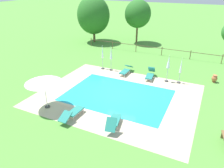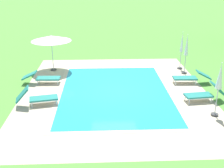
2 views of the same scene
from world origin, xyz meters
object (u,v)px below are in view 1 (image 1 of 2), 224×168
patio_umbrella_open_foreground (44,81)px  tree_west_mid (138,14)px  terracotta_urn_near_fence (214,78)px  sun_lounger_north_near_steps (126,70)px  sun_lounger_north_end (73,113)px  patio_umbrella_closed_row_centre (111,55)px  sun_lounger_north_far (150,74)px  tree_centre (93,15)px  sun_lounger_north_mid (114,121)px  patio_umbrella_closed_row_mid_west (102,54)px  patio_umbrella_closed_row_mid_east (181,68)px  patio_umbrella_closed_row_west (168,64)px

patio_umbrella_open_foreground → tree_west_mid: 19.12m
terracotta_urn_near_fence → tree_west_mid: bearing=138.3°
sun_lounger_north_near_steps → sun_lounger_north_end: bearing=-92.1°
sun_lounger_north_near_steps → patio_umbrella_closed_row_centre: (-1.64, 0.14, 1.20)m
sun_lounger_north_far → patio_umbrella_open_foreground: (-5.00, -7.92, 1.65)m
tree_centre → patio_umbrella_closed_row_centre: bearing=-51.5°
sun_lounger_north_mid → tree_west_mid: 20.08m
patio_umbrella_closed_row_mid_west → tree_centre: size_ratio=0.39×
patio_umbrella_closed_row_mid_west → sun_lounger_north_near_steps: bearing=-2.5°
sun_lounger_north_far → patio_umbrella_closed_row_mid_west: 5.07m
patio_umbrella_open_foreground → tree_centre: size_ratio=0.39×
patio_umbrella_open_foreground → patio_umbrella_closed_row_mid_west: bearing=89.6°
sun_lounger_north_end → terracotta_urn_near_fence: (7.96, 9.80, 0.01)m
sun_lounger_north_near_steps → tree_west_mid: 12.00m
patio_umbrella_open_foreground → patio_umbrella_closed_row_mid_east: size_ratio=1.07×
tree_west_mid → sun_lounger_north_near_steps: bearing=-75.0°
patio_umbrella_closed_row_mid_east → tree_centre: tree_centre is taller
patio_umbrella_closed_row_centre → terracotta_urn_near_fence: (9.30, 1.44, -1.20)m
sun_lounger_north_end → patio_umbrella_closed_row_mid_west: 8.70m
terracotta_urn_near_fence → patio_umbrella_closed_row_mid_east: bearing=-151.3°
sun_lounger_north_far → tree_centre: (-11.07, 9.04, 3.32)m
patio_umbrella_closed_row_mid_east → sun_lounger_north_end: bearing=-122.2°
sun_lounger_north_end → patio_umbrella_closed_row_mid_west: bearing=105.2°
sun_lounger_north_near_steps → patio_umbrella_closed_row_centre: size_ratio=0.85×
sun_lounger_north_far → patio_umbrella_closed_row_mid_east: 2.72m
patio_umbrella_closed_row_west → terracotta_urn_near_fence: 4.32m
sun_lounger_north_near_steps → sun_lounger_north_end: 8.22m
patio_umbrella_closed_row_centre → patio_umbrella_open_foreground: bearing=-96.9°
sun_lounger_north_near_steps → terracotta_urn_near_fence: size_ratio=3.16×
sun_lounger_north_far → patio_umbrella_closed_row_centre: (-4.03, 0.19, 1.17)m
patio_umbrella_closed_row_mid_west → terracotta_urn_near_fence: (10.21, 1.47, -1.15)m
patio_umbrella_closed_row_centre → tree_centre: bearing=128.5°
tree_centre → sun_lounger_north_end: bearing=-64.0°
sun_lounger_north_end → patio_umbrella_closed_row_west: (4.19, 8.14, 1.31)m
sun_lounger_north_end → tree_west_mid: (-2.65, 19.26, 3.62)m
patio_umbrella_closed_row_mid_west → patio_umbrella_closed_row_mid_east: (7.48, -0.03, -0.13)m
patio_umbrella_closed_row_west → sun_lounger_north_end: bearing=-117.2°
sun_lounger_north_far → patio_umbrella_open_foreground: size_ratio=0.81×
patio_umbrella_closed_row_mid_east → patio_umbrella_open_foreground: bearing=-133.1°
sun_lounger_north_mid → sun_lounger_north_far: size_ratio=1.01×
patio_umbrella_closed_row_mid_east → tree_centre: bearing=146.8°
sun_lounger_north_near_steps → patio_umbrella_closed_row_west: (3.88, -0.07, 1.30)m
sun_lounger_north_near_steps → patio_umbrella_closed_row_mid_east: bearing=1.0°
sun_lounger_north_mid → terracotta_urn_near_fence: bearing=61.6°
tree_west_mid → sun_lounger_north_end: bearing=-82.2°
terracotta_urn_near_fence → patio_umbrella_closed_row_west: bearing=-156.3°
patio_umbrella_closed_row_centre → sun_lounger_north_end: bearing=-80.9°
sun_lounger_north_near_steps → sun_lounger_north_far: sun_lounger_north_far is taller
patio_umbrella_closed_row_centre → patio_umbrella_closed_row_mid_east: patio_umbrella_closed_row_centre is taller
patio_umbrella_closed_row_centre → tree_centre: size_ratio=0.39×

